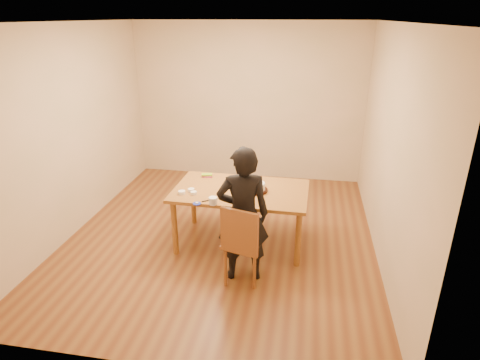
% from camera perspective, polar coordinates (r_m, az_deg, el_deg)
% --- Properties ---
extents(room_shell, '(4.00, 4.50, 2.70)m').
position_cam_1_polar(room_shell, '(5.28, -2.08, 6.82)').
color(room_shell, brown).
rests_on(room_shell, ground).
extents(dining_table, '(1.69, 1.03, 0.04)m').
position_cam_1_polar(dining_table, '(5.01, 0.10, -1.58)').
color(dining_table, brown).
rests_on(dining_table, floor).
extents(dining_chair, '(0.46, 0.46, 0.04)m').
position_cam_1_polar(dining_chair, '(4.44, 0.32, -9.04)').
color(dining_chair, brown).
rests_on(dining_chair, floor).
extents(cake_plate, '(0.30, 0.30, 0.02)m').
position_cam_1_polar(cake_plate, '(4.96, 2.23, -1.44)').
color(cake_plate, '#B3240B').
rests_on(cake_plate, dining_table).
extents(cake, '(0.24, 0.24, 0.08)m').
position_cam_1_polar(cake, '(4.94, 2.24, -0.92)').
color(cake, white).
rests_on(cake, cake_plate).
extents(frosting_dome, '(0.23, 0.23, 0.03)m').
position_cam_1_polar(frosting_dome, '(4.92, 2.25, -0.38)').
color(frosting_dome, white).
rests_on(frosting_dome, cake).
extents(frosting_tub, '(0.10, 0.10, 0.09)m').
position_cam_1_polar(frosting_tub, '(4.61, -3.86, -2.97)').
color(frosting_tub, white).
rests_on(frosting_tub, dining_table).
extents(frosting_lid, '(0.10, 0.10, 0.01)m').
position_cam_1_polar(frosting_lid, '(4.65, -6.15, -3.35)').
color(frosting_lid, '#1A2AAA').
rests_on(frosting_lid, dining_table).
extents(frosting_dollop, '(0.04, 0.04, 0.02)m').
position_cam_1_polar(frosting_dollop, '(4.65, -6.16, -3.20)').
color(frosting_dollop, white).
rests_on(frosting_dollop, frosting_lid).
extents(ramekin_green, '(0.08, 0.08, 0.04)m').
position_cam_1_polar(ramekin_green, '(4.90, -6.62, -1.83)').
color(ramekin_green, white).
rests_on(ramekin_green, dining_table).
extents(ramekin_yellow, '(0.08, 0.08, 0.04)m').
position_cam_1_polar(ramekin_yellow, '(4.97, -6.95, -1.44)').
color(ramekin_yellow, white).
rests_on(ramekin_yellow, dining_table).
extents(ramekin_multi, '(0.08, 0.08, 0.04)m').
position_cam_1_polar(ramekin_multi, '(4.92, -8.29, -1.76)').
color(ramekin_multi, white).
rests_on(ramekin_multi, dining_table).
extents(candy_box_pink, '(0.13, 0.08, 0.02)m').
position_cam_1_polar(candy_box_pink, '(5.41, -4.68, 0.54)').
color(candy_box_pink, '#C82F60').
rests_on(candy_box_pink, dining_table).
extents(candy_box_green, '(0.15, 0.10, 0.02)m').
position_cam_1_polar(candy_box_green, '(5.40, -4.73, 0.76)').
color(candy_box_green, '#2F9A1C').
rests_on(candy_box_green, candy_box_pink).
extents(spatula, '(0.14, 0.10, 0.01)m').
position_cam_1_polar(spatula, '(4.72, -4.55, -2.91)').
color(spatula, black).
rests_on(spatula, dining_table).
extents(person, '(0.63, 0.48, 1.55)m').
position_cam_1_polar(person, '(4.32, 0.43, -5.04)').
color(person, black).
rests_on(person, floor).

